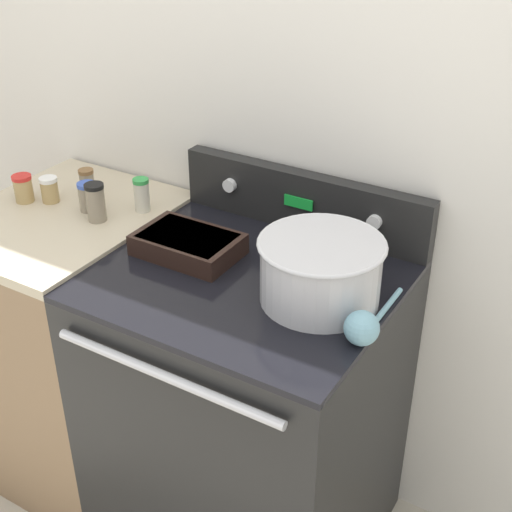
# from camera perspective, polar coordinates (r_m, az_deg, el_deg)

# --- Properties ---
(kitchen_wall) EXTENTS (8.00, 0.05, 2.50)m
(kitchen_wall) POSITION_cam_1_polar(r_m,az_deg,el_deg) (2.04, 4.82, 10.25)
(kitchen_wall) COLOR silver
(kitchen_wall) RESTS_ON ground_plane
(stove_range) EXTENTS (0.78, 0.71, 0.96)m
(stove_range) POSITION_cam_1_polar(r_m,az_deg,el_deg) (2.16, -0.71, -12.50)
(stove_range) COLOR black
(stove_range) RESTS_ON ground_plane
(control_panel) EXTENTS (0.78, 0.07, 0.18)m
(control_panel) POSITION_cam_1_polar(r_m,az_deg,el_deg) (2.07, 3.82, 4.39)
(control_panel) COLOR black
(control_panel) RESTS_ON stove_range
(side_counter) EXTENTS (0.56, 0.68, 0.97)m
(side_counter) POSITION_cam_1_polar(r_m,az_deg,el_deg) (2.49, -13.99, -6.66)
(side_counter) COLOR #896B4C
(side_counter) RESTS_ON ground_plane
(mixing_bowl) EXTENTS (0.31, 0.31, 0.16)m
(mixing_bowl) POSITION_cam_1_polar(r_m,az_deg,el_deg) (1.74, 5.20, -0.95)
(mixing_bowl) COLOR silver
(mixing_bowl) RESTS_ON stove_range
(casserole_dish) EXTENTS (0.28, 0.18, 0.06)m
(casserole_dish) POSITION_cam_1_polar(r_m,az_deg,el_deg) (1.96, -5.46, 1.02)
(casserole_dish) COLOR black
(casserole_dish) RESTS_ON stove_range
(ladle) EXTENTS (0.08, 0.29, 0.08)m
(ladle) POSITION_cam_1_polar(r_m,az_deg,el_deg) (1.63, 8.58, -5.63)
(ladle) COLOR #7AB2C6
(ladle) RESTS_ON stove_range
(spice_jar_green_cap) EXTENTS (0.05, 0.05, 0.10)m
(spice_jar_green_cap) POSITION_cam_1_polar(r_m,az_deg,el_deg) (2.18, -9.12, 4.86)
(spice_jar_green_cap) COLOR beige
(spice_jar_green_cap) RESTS_ON side_counter
(spice_jar_black_cap) EXTENTS (0.06, 0.06, 0.12)m
(spice_jar_black_cap) POSITION_cam_1_polar(r_m,az_deg,el_deg) (2.15, -12.70, 4.21)
(spice_jar_black_cap) COLOR gray
(spice_jar_black_cap) RESTS_ON side_counter
(spice_jar_blue_cap) EXTENTS (0.06, 0.06, 0.09)m
(spice_jar_blue_cap) POSITION_cam_1_polar(r_m,az_deg,el_deg) (2.22, -13.32, 4.65)
(spice_jar_blue_cap) COLOR gray
(spice_jar_blue_cap) RESTS_ON side_counter
(spice_jar_brown_cap) EXTENTS (0.05, 0.05, 0.09)m
(spice_jar_brown_cap) POSITION_cam_1_polar(r_m,az_deg,el_deg) (2.32, -13.35, 5.72)
(spice_jar_brown_cap) COLOR gray
(spice_jar_brown_cap) RESTS_ON side_counter
(spice_jar_white_cap) EXTENTS (0.06, 0.06, 0.08)m
(spice_jar_white_cap) POSITION_cam_1_polar(r_m,az_deg,el_deg) (2.31, -16.19, 5.13)
(spice_jar_white_cap) COLOR tan
(spice_jar_white_cap) RESTS_ON side_counter
(spice_jar_red_cap) EXTENTS (0.06, 0.06, 0.09)m
(spice_jar_red_cap) POSITION_cam_1_polar(r_m,az_deg,el_deg) (2.34, -18.12, 5.17)
(spice_jar_red_cap) COLOR tan
(spice_jar_red_cap) RESTS_ON side_counter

